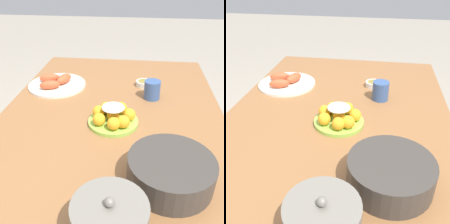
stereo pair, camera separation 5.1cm
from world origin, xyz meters
TOP-DOWN VIEW (x-y plane):
  - ground_plane at (0.00, 0.00)m, footprint 12.00×12.00m
  - dining_table at (0.00, 0.00)m, footprint 1.52×1.01m
  - cake_plate at (0.06, 0.02)m, footprint 0.21×0.21m
  - serving_bowl at (0.38, 0.23)m, footprint 0.27×0.27m
  - sauce_bowl at (-0.34, 0.14)m, footprint 0.09×0.09m
  - seafood_platter at (-0.28, -0.33)m, footprint 0.31×0.31m
  - cup_far at (-0.20, 0.18)m, footprint 0.08×0.08m

SIDE VIEW (x-z plane):
  - ground_plane at x=0.00m, z-range 0.00..0.00m
  - dining_table at x=0.00m, z-range 0.28..0.98m
  - sauce_bowl at x=-0.34m, z-range 0.70..0.73m
  - seafood_platter at x=-0.28m, z-range 0.69..0.75m
  - cake_plate at x=0.06m, z-range 0.69..0.78m
  - cup_far at x=-0.20m, z-range 0.70..0.80m
  - serving_bowl at x=0.38m, z-range 0.71..0.80m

